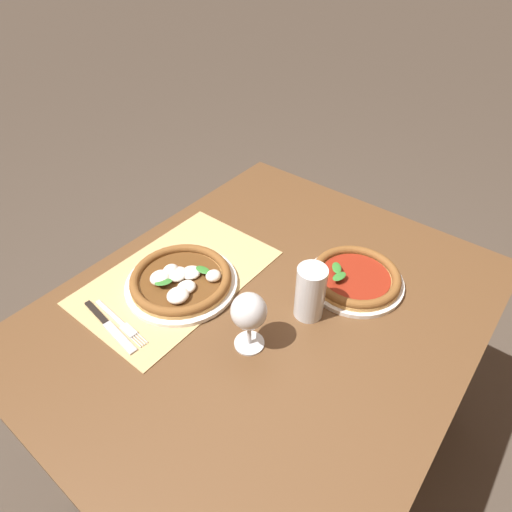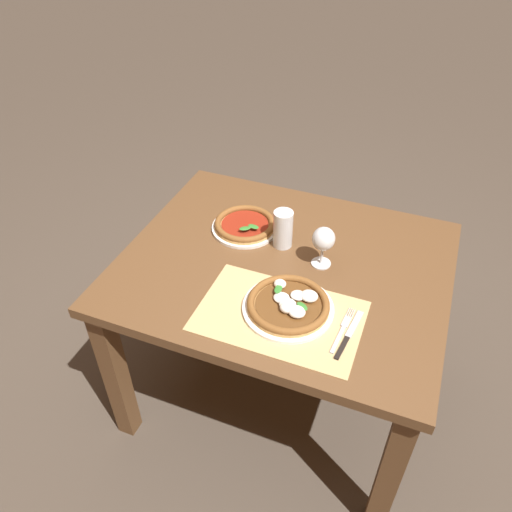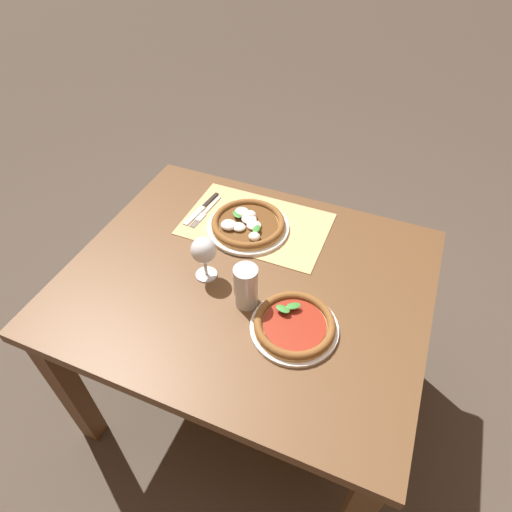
{
  "view_description": "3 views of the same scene",
  "coord_description": "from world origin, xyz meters",
  "px_view_note": "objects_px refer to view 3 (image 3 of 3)",
  "views": [
    {
      "loc": [
        0.6,
        0.43,
        1.54
      ],
      "look_at": [
        -0.07,
        -0.1,
        0.8
      ],
      "focal_mm": 30.0,
      "sensor_mm": 36.0,
      "label": 1
    },
    {
      "loc": [
        0.4,
        -1.3,
        1.89
      ],
      "look_at": [
        -0.07,
        -0.1,
        0.83
      ],
      "focal_mm": 35.0,
      "sensor_mm": 36.0,
      "label": 2
    },
    {
      "loc": [
        -0.38,
        0.84,
        1.76
      ],
      "look_at": [
        -0.0,
        -0.07,
        0.77
      ],
      "focal_mm": 30.0,
      "sensor_mm": 36.0,
      "label": 3
    }
  ],
  "objects_px": {
    "knife": "(202,209)",
    "fork": "(206,212)",
    "pint_glass": "(246,287)",
    "pizza_near": "(248,224)",
    "pizza_far": "(294,325)",
    "wine_glass": "(204,252)"
  },
  "relations": [
    {
      "from": "knife",
      "to": "fork",
      "type": "bearing_deg",
      "value": 154.5
    },
    {
      "from": "pint_glass",
      "to": "knife",
      "type": "distance_m",
      "value": 0.49
    },
    {
      "from": "fork",
      "to": "knife",
      "type": "xyz_separation_m",
      "value": [
        0.02,
        -0.01,
        0.0
      ]
    },
    {
      "from": "pizza_near",
      "to": "pizza_far",
      "type": "bearing_deg",
      "value": 130.18
    },
    {
      "from": "wine_glass",
      "to": "pint_glass",
      "type": "bearing_deg",
      "value": 161.83
    },
    {
      "from": "knife",
      "to": "pizza_near",
      "type": "bearing_deg",
      "value": 170.42
    },
    {
      "from": "knife",
      "to": "wine_glass",
      "type": "bearing_deg",
      "value": 120.28
    },
    {
      "from": "pizza_near",
      "to": "wine_glass",
      "type": "bearing_deg",
      "value": 82.31
    },
    {
      "from": "pint_glass",
      "to": "knife",
      "type": "height_order",
      "value": "pint_glass"
    },
    {
      "from": "wine_glass",
      "to": "pint_glass",
      "type": "height_order",
      "value": "wine_glass"
    },
    {
      "from": "fork",
      "to": "knife",
      "type": "bearing_deg",
      "value": -25.5
    },
    {
      "from": "pizza_far",
      "to": "wine_glass",
      "type": "distance_m",
      "value": 0.35
    },
    {
      "from": "pizza_near",
      "to": "wine_glass",
      "type": "distance_m",
      "value": 0.27
    },
    {
      "from": "pint_glass",
      "to": "knife",
      "type": "relative_size",
      "value": 0.67
    },
    {
      "from": "pizza_near",
      "to": "pint_glass",
      "type": "relative_size",
      "value": 2.03
    },
    {
      "from": "pint_glass",
      "to": "fork",
      "type": "relative_size",
      "value": 0.72
    },
    {
      "from": "pint_glass",
      "to": "knife",
      "type": "xyz_separation_m",
      "value": [
        0.33,
        -0.35,
        -0.06
      ]
    },
    {
      "from": "pizza_near",
      "to": "pint_glass",
      "type": "xyz_separation_m",
      "value": [
        -0.13,
        0.31,
        0.05
      ]
    },
    {
      "from": "pizza_far",
      "to": "knife",
      "type": "xyz_separation_m",
      "value": [
        0.5,
        -0.39,
        -0.01
      ]
    },
    {
      "from": "pizza_near",
      "to": "knife",
      "type": "height_order",
      "value": "pizza_near"
    },
    {
      "from": "pizza_far",
      "to": "pint_glass",
      "type": "xyz_separation_m",
      "value": [
        0.17,
        -0.04,
        0.05
      ]
    },
    {
      "from": "wine_glass",
      "to": "knife",
      "type": "xyz_separation_m",
      "value": [
        0.17,
        -0.29,
        -0.1
      ]
    }
  ]
}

